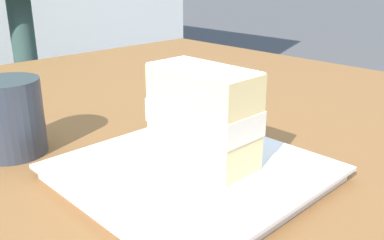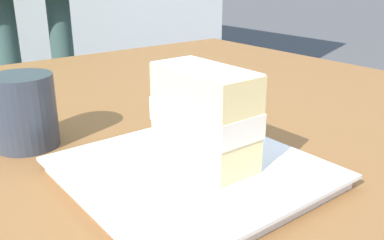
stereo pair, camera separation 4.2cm
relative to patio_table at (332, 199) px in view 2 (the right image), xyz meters
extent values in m
cylinder|color=brown|center=(0.67, -0.35, -0.27)|extent=(0.07, 0.07, 0.65)
cube|color=brown|center=(0.00, 0.00, 0.07)|extent=(1.47, 0.83, 0.04)
cube|color=white|center=(0.03, 0.22, 0.10)|extent=(0.23, 0.23, 0.01)
cube|color=white|center=(0.03, 0.22, 0.10)|extent=(0.24, 0.24, 0.00)
cube|color=#EAD18C|center=(0.03, 0.21, 0.13)|extent=(0.12, 0.05, 0.04)
cube|color=white|center=(0.03, 0.21, 0.16)|extent=(0.12, 0.06, 0.03)
sphere|color=red|center=(0.03, 0.18, 0.16)|extent=(0.01, 0.01, 0.01)
sphere|color=red|center=(0.00, 0.18, 0.16)|extent=(0.01, 0.01, 0.01)
cube|color=#EAD18C|center=(0.03, 0.21, 0.19)|extent=(0.12, 0.05, 0.04)
cube|color=white|center=(0.03, 0.21, 0.21)|extent=(0.11, 0.05, 0.00)
cylinder|color=#333842|center=(0.23, 0.33, 0.14)|extent=(0.08, 0.08, 0.09)
cylinder|color=black|center=(0.23, 0.33, 0.17)|extent=(0.07, 0.07, 0.00)
cylinder|color=#334B43|center=(1.14, 0.10, -0.18)|extent=(0.08, 0.08, 0.82)
cylinder|color=#334B43|center=(1.11, -0.07, -0.18)|extent=(0.08, 0.08, 0.82)
camera|label=1|loc=(-0.26, 0.50, 0.30)|focal=39.51mm
camera|label=2|loc=(-0.28, 0.47, 0.30)|focal=39.51mm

